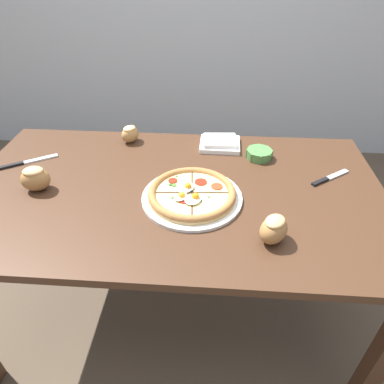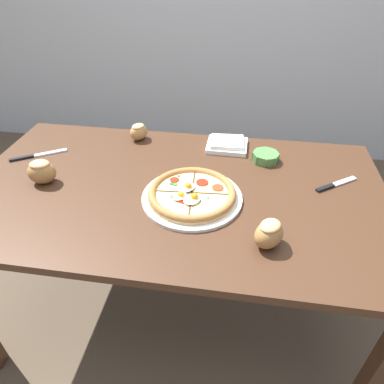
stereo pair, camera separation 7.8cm
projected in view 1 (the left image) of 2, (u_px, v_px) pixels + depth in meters
ground_plane at (178, 309)px, 1.70m from camera, size 12.00×12.00×0.00m
dining_table at (174, 207)px, 1.31m from camera, size 1.56×0.87×0.74m
pizza at (192, 194)px, 1.20m from camera, size 0.35×0.35×0.05m
ramekin_bowl at (259, 154)px, 1.42m from camera, size 0.11×0.11×0.04m
napkin_folded at (220, 143)px, 1.50m from camera, size 0.18×0.15×0.04m
bread_piece_near at (35, 178)px, 1.23m from camera, size 0.12×0.09×0.09m
bread_piece_mid at (130, 134)px, 1.53m from camera, size 0.10×0.10×0.08m
bread_piece_far at (274, 229)px, 1.02m from camera, size 0.12×0.12×0.09m
knife_main at (330, 178)px, 1.31m from camera, size 0.17×0.13×0.01m
knife_spare at (28, 162)px, 1.40m from camera, size 0.20×0.14×0.01m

